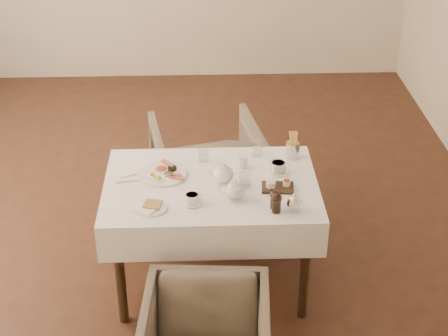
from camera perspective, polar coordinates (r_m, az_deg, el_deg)
name	(u,v)px	position (r m, az deg, el deg)	size (l,w,h in m)	color
table	(211,200)	(4.16, -1.09, -2.64)	(1.28, 0.88, 0.75)	black
armchair_far	(207,168)	(5.04, -1.45, -0.04)	(0.75, 0.78, 0.71)	brown
breakfast_plate	(163,173)	(4.20, -5.10, -0.41)	(0.30, 0.30, 0.04)	white
side_plate	(149,207)	(3.89, -6.24, -3.27)	(0.21, 0.19, 0.02)	white
teapot_centre	(223,173)	(4.08, -0.05, -0.39)	(0.16, 0.13, 0.13)	white
teapot_front	(235,189)	(3.92, 0.90, -1.76)	(0.16, 0.12, 0.13)	white
creamer	(242,162)	(4.24, 1.54, 0.53)	(0.06, 0.06, 0.07)	white
teacup_near	(192,199)	(3.91, -2.67, -2.61)	(0.12, 0.12, 0.06)	white
teacup_far	(278,168)	(4.20, 4.51, 0.02)	(0.14, 0.14, 0.07)	white
glass_left	(203,154)	(4.31, -1.73, 1.17)	(0.07, 0.07, 0.09)	silver
glass_mid	(245,179)	(4.05, 1.72, -0.91)	(0.07, 0.07, 0.09)	silver
glass_right	(257,149)	(4.37, 2.79, 1.62)	(0.07, 0.07, 0.09)	silver
condiment_board	(277,186)	(4.05, 4.46, -1.54)	(0.20, 0.14, 0.05)	black
pepper_mill_left	(277,203)	(3.82, 4.39, -2.91)	(0.06, 0.06, 0.12)	black
pepper_mill_right	(275,199)	(3.85, 4.24, -2.61)	(0.06, 0.06, 0.12)	black
silver_pot	(294,202)	(3.85, 5.83, -2.82)	(0.10, 0.08, 0.11)	white
fries_cup	(293,146)	(4.35, 5.74, 1.83)	(0.09, 0.09, 0.18)	silver
cutlery_fork	(135,175)	(4.21, -7.40, -0.55)	(0.01, 0.18, 0.00)	silver
cutlery_knife	(132,181)	(4.15, -7.67, -1.10)	(0.01, 0.19, 0.00)	silver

